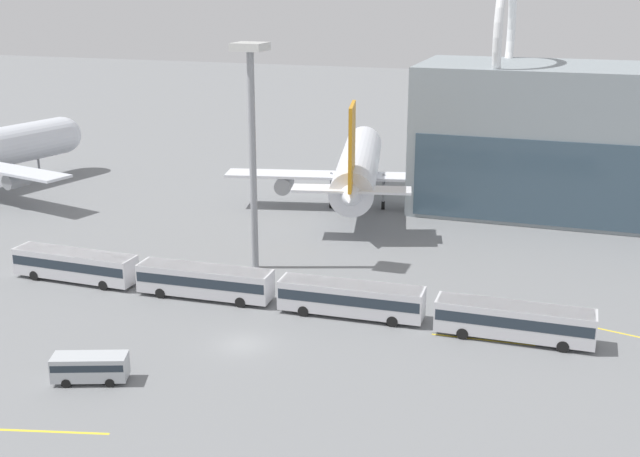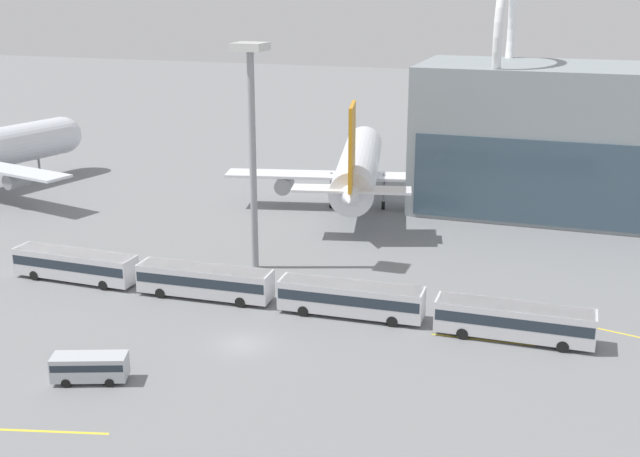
{
  "view_description": "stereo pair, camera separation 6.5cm",
  "coord_description": "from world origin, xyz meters",
  "px_view_note": "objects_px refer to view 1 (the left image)",
  "views": [
    {
      "loc": [
        25.31,
        -55.89,
        29.06
      ],
      "look_at": [
        -0.14,
        20.89,
        4.0
      ],
      "focal_mm": 45.0,
      "sensor_mm": 36.0,
      "label": 1
    },
    {
      "loc": [
        25.37,
        -55.87,
        29.06
      ],
      "look_at": [
        -0.14,
        20.89,
        4.0
      ],
      "focal_mm": 45.0,
      "sensor_mm": 36.0,
      "label": 2
    }
  ],
  "objects_px": {
    "shuttle_bus_0": "(75,264)",
    "shuttle_bus_1": "(205,280)",
    "service_van_foreground": "(90,366)",
    "shuttle_bus_2": "(351,297)",
    "floodlight_mast": "(252,118)",
    "airliner_at_gate_far": "(358,167)",
    "shuttle_bus_3": "(514,319)"
  },
  "relations": [
    {
      "from": "shuttle_bus_0",
      "to": "shuttle_bus_1",
      "type": "distance_m",
      "value": 14.43
    },
    {
      "from": "service_van_foreground",
      "to": "shuttle_bus_2",
      "type": "bearing_deg",
      "value": -149.69
    },
    {
      "from": "shuttle_bus_1",
      "to": "shuttle_bus_0",
      "type": "bearing_deg",
      "value": 177.74
    },
    {
      "from": "shuttle_bus_2",
      "to": "floodlight_mast",
      "type": "xyz_separation_m",
      "value": [
        -13.18,
        9.17,
        14.09
      ]
    },
    {
      "from": "airliner_at_gate_far",
      "to": "shuttle_bus_3",
      "type": "relative_size",
      "value": 2.78
    },
    {
      "from": "shuttle_bus_2",
      "to": "service_van_foreground",
      "type": "xyz_separation_m",
      "value": [
        -15.19,
        -18.13,
        -0.54
      ]
    },
    {
      "from": "airliner_at_gate_far",
      "to": "floodlight_mast",
      "type": "xyz_separation_m",
      "value": [
        -3.75,
        -26.46,
        10.52
      ]
    },
    {
      "from": "shuttle_bus_3",
      "to": "floodlight_mast",
      "type": "xyz_separation_m",
      "value": [
        -27.61,
        9.6,
        14.09
      ]
    },
    {
      "from": "service_van_foreground",
      "to": "floodlight_mast",
      "type": "distance_m",
      "value": 31.04
    },
    {
      "from": "airliner_at_gate_far",
      "to": "service_van_foreground",
      "type": "distance_m",
      "value": 54.23
    },
    {
      "from": "shuttle_bus_2",
      "to": "shuttle_bus_3",
      "type": "height_order",
      "value": "same"
    },
    {
      "from": "shuttle_bus_0",
      "to": "shuttle_bus_2",
      "type": "height_order",
      "value": "same"
    },
    {
      "from": "shuttle_bus_3",
      "to": "floodlight_mast",
      "type": "height_order",
      "value": "floodlight_mast"
    },
    {
      "from": "shuttle_bus_2",
      "to": "service_van_foreground",
      "type": "bearing_deg",
      "value": -131.98
    },
    {
      "from": "shuttle_bus_2",
      "to": "floodlight_mast",
      "type": "height_order",
      "value": "floodlight_mast"
    },
    {
      "from": "airliner_at_gate_far",
      "to": "shuttle_bus_2",
      "type": "distance_m",
      "value": 37.03
    },
    {
      "from": "shuttle_bus_3",
      "to": "floodlight_mast",
      "type": "relative_size",
      "value": 0.57
    },
    {
      "from": "airliner_at_gate_far",
      "to": "shuttle_bus_2",
      "type": "height_order",
      "value": "airliner_at_gate_far"
    },
    {
      "from": "shuttle_bus_1",
      "to": "service_van_foreground",
      "type": "bearing_deg",
      "value": -94.71
    },
    {
      "from": "shuttle_bus_3",
      "to": "floodlight_mast",
      "type": "distance_m",
      "value": 32.45
    },
    {
      "from": "service_van_foreground",
      "to": "floodlight_mast",
      "type": "relative_size",
      "value": 0.25
    },
    {
      "from": "shuttle_bus_0",
      "to": "service_van_foreground",
      "type": "distance_m",
      "value": 22.57
    },
    {
      "from": "airliner_at_gate_far",
      "to": "shuttle_bus_1",
      "type": "height_order",
      "value": "airliner_at_gate_far"
    },
    {
      "from": "shuttle_bus_2",
      "to": "shuttle_bus_3",
      "type": "distance_m",
      "value": 14.44
    },
    {
      "from": "shuttle_bus_0",
      "to": "floodlight_mast",
      "type": "xyz_separation_m",
      "value": [
        15.69,
        9.36,
        14.09
      ]
    },
    {
      "from": "shuttle_bus_1",
      "to": "service_van_foreground",
      "type": "xyz_separation_m",
      "value": [
        -0.76,
        -17.95,
        -0.54
      ]
    },
    {
      "from": "service_van_foreground",
      "to": "floodlight_mast",
      "type": "bearing_deg",
      "value": -113.95
    },
    {
      "from": "shuttle_bus_0",
      "to": "shuttle_bus_3",
      "type": "relative_size",
      "value": 1.0
    },
    {
      "from": "shuttle_bus_0",
      "to": "shuttle_bus_2",
      "type": "xyz_separation_m",
      "value": [
        28.87,
        0.18,
        0.0
      ]
    },
    {
      "from": "shuttle_bus_2",
      "to": "airliner_at_gate_far",
      "type": "bearing_deg",
      "value": 102.8
    },
    {
      "from": "shuttle_bus_1",
      "to": "service_van_foreground",
      "type": "distance_m",
      "value": 17.98
    },
    {
      "from": "shuttle_bus_0",
      "to": "shuttle_bus_3",
      "type": "xyz_separation_m",
      "value": [
        43.3,
        -0.24,
        0.0
      ]
    }
  ]
}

